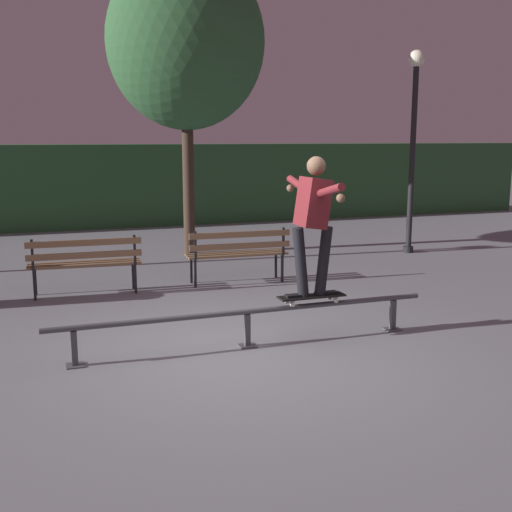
{
  "coord_description": "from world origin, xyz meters",
  "views": [
    {
      "loc": [
        -2.13,
        -6.27,
        2.27
      ],
      "look_at": [
        0.38,
        0.87,
        0.85
      ],
      "focal_mm": 44.44,
      "sensor_mm": 36.0,
      "label": 1
    }
  ],
  "objects_px": {
    "tree_behind_benches": "(186,42)",
    "lamp_post_right": "(414,126)",
    "skateboarder": "(313,214)",
    "grind_rail": "(247,317)",
    "skateboard": "(312,297)",
    "park_bench_left_center": "(238,250)",
    "park_bench_leftmost": "(85,259)"
  },
  "relations": [
    {
      "from": "tree_behind_benches",
      "to": "lamp_post_right",
      "type": "relative_size",
      "value": 1.45
    },
    {
      "from": "skateboarder",
      "to": "lamp_post_right",
      "type": "distance_m",
      "value": 6.14
    },
    {
      "from": "grind_rail",
      "to": "skateboard",
      "type": "distance_m",
      "value": 0.79
    },
    {
      "from": "skateboarder",
      "to": "park_bench_left_center",
      "type": "distance_m",
      "value": 3.08
    },
    {
      "from": "grind_rail",
      "to": "skateboarder",
      "type": "bearing_deg",
      "value": -0.0
    },
    {
      "from": "park_bench_leftmost",
      "to": "skateboard",
      "type": "bearing_deg",
      "value": -52.56
    },
    {
      "from": "park_bench_leftmost",
      "to": "park_bench_left_center",
      "type": "bearing_deg",
      "value": 0.0
    },
    {
      "from": "skateboard",
      "to": "park_bench_leftmost",
      "type": "xyz_separation_m",
      "value": [
        -2.25,
        2.94,
        0.04
      ]
    },
    {
      "from": "skateboard",
      "to": "lamp_post_right",
      "type": "distance_m",
      "value": 6.37
    },
    {
      "from": "grind_rail",
      "to": "park_bench_left_center",
      "type": "xyz_separation_m",
      "value": [
        0.84,
        2.94,
        0.2
      ]
    },
    {
      "from": "skateboard",
      "to": "skateboarder",
      "type": "distance_m",
      "value": 0.94
    },
    {
      "from": "skateboard",
      "to": "grind_rail",
      "type": "bearing_deg",
      "value": -180.0
    },
    {
      "from": "skateboard",
      "to": "skateboarder",
      "type": "height_order",
      "value": "skateboarder"
    },
    {
      "from": "park_bench_leftmost",
      "to": "tree_behind_benches",
      "type": "xyz_separation_m",
      "value": [
        2.22,
        2.82,
        3.48
      ]
    },
    {
      "from": "skateboarder",
      "to": "tree_behind_benches",
      "type": "distance_m",
      "value": 6.31
    },
    {
      "from": "skateboarder",
      "to": "park_bench_leftmost",
      "type": "bearing_deg",
      "value": 127.47
    },
    {
      "from": "grind_rail",
      "to": "skateboard",
      "type": "xyz_separation_m",
      "value": [
        0.77,
        0.0,
        0.17
      ]
    },
    {
      "from": "park_bench_leftmost",
      "to": "lamp_post_right",
      "type": "height_order",
      "value": "lamp_post_right"
    },
    {
      "from": "skateboard",
      "to": "park_bench_leftmost",
      "type": "height_order",
      "value": "park_bench_leftmost"
    },
    {
      "from": "lamp_post_right",
      "to": "tree_behind_benches",
      "type": "bearing_deg",
      "value": 162.26
    },
    {
      "from": "grind_rail",
      "to": "skateboard",
      "type": "relative_size",
      "value": 5.53
    },
    {
      "from": "skateboard",
      "to": "tree_behind_benches",
      "type": "distance_m",
      "value": 6.75
    },
    {
      "from": "park_bench_left_center",
      "to": "skateboard",
      "type": "bearing_deg",
      "value": -91.47
    },
    {
      "from": "tree_behind_benches",
      "to": "skateboard",
      "type": "bearing_deg",
      "value": -89.69
    },
    {
      "from": "skateboarder",
      "to": "grind_rail",
      "type": "bearing_deg",
      "value": 180.0
    },
    {
      "from": "park_bench_left_center",
      "to": "lamp_post_right",
      "type": "distance_m",
      "value": 4.74
    },
    {
      "from": "park_bench_left_center",
      "to": "skateboarder",
      "type": "bearing_deg",
      "value": -91.41
    },
    {
      "from": "grind_rail",
      "to": "tree_behind_benches",
      "type": "height_order",
      "value": "tree_behind_benches"
    },
    {
      "from": "grind_rail",
      "to": "tree_behind_benches",
      "type": "xyz_separation_m",
      "value": [
        0.74,
        5.76,
        3.68
      ]
    },
    {
      "from": "tree_behind_benches",
      "to": "lamp_post_right",
      "type": "distance_m",
      "value": 4.63
    },
    {
      "from": "skateboard",
      "to": "skateboarder",
      "type": "bearing_deg",
      "value": -0.08
    },
    {
      "from": "skateboarder",
      "to": "park_bench_left_center",
      "type": "height_order",
      "value": "skateboarder"
    }
  ]
}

